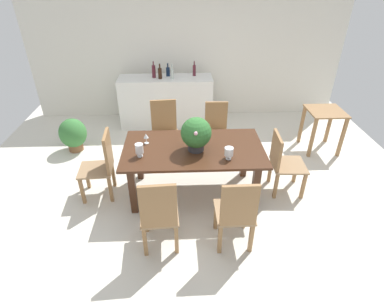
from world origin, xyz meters
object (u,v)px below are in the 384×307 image
object	(u,v)px
wine_glass	(146,136)
wine_bottle_green	(172,74)
chair_near_left	(159,214)
wine_bottle_dark	(154,71)
chair_far_right	(216,128)
wine_bottle_amber	(194,70)
wine_bottle_tall	(160,73)
wine_bottle_clear	(168,71)
crystal_vase_center_near	(229,152)
crystal_vase_left	(139,149)
potted_plant_floor	(73,134)
chair_head_end	(102,163)
chair_near_right	(236,212)
flower_centerpiece	(196,134)
dining_table	(193,155)
chair_foot_end	(282,161)
kitchen_counter	(166,102)
chair_far_left	(164,127)
side_table	(324,120)

from	to	relation	value
wine_glass	wine_bottle_green	world-z (taller)	wine_bottle_green
chair_near_left	wine_bottle_dark	world-z (taller)	wine_bottle_dark
chair_far_right	wine_bottle_amber	world-z (taller)	wine_bottle_amber
chair_near_left	wine_bottle_tall	size ratio (longest dim) A/B	3.52
wine_bottle_dark	wine_bottle_clear	bearing A→B (deg)	17.72
crystal_vase_center_near	wine_bottle_tall	world-z (taller)	wine_bottle_tall
crystal_vase_left	potted_plant_floor	bearing A→B (deg)	132.75
chair_head_end	potted_plant_floor	size ratio (longest dim) A/B	1.64
chair_far_right	chair_near_right	distance (m)	2.08
crystal_vase_left	flower_centerpiece	bearing A→B (deg)	10.06
crystal_vase_center_near	wine_glass	xyz separation A→B (m)	(-1.08, 0.45, 0.01)
chair_head_end	wine_bottle_tall	bearing A→B (deg)	158.37
flower_centerpiece	crystal_vase_left	size ratio (longest dim) A/B	2.57
wine_bottle_green	crystal_vase_center_near	bearing A→B (deg)	-73.51
dining_table	chair_foot_end	size ratio (longest dim) A/B	2.09
chair_near_right	potted_plant_floor	distance (m)	3.42
crystal_vase_center_near	wine_bottle_amber	xyz separation A→B (m)	(-0.31, 2.68, 0.25)
wine_bottle_dark	flower_centerpiece	bearing A→B (deg)	-73.65
wine_bottle_clear	wine_bottle_dark	size ratio (longest dim) A/B	0.80
chair_foot_end	kitchen_counter	xyz separation A→B (m)	(-1.70, 2.28, -0.01)
chair_far_left	wine_bottle_amber	bearing A→B (deg)	62.39
flower_centerpiece	side_table	world-z (taller)	flower_centerpiece
chair_near_right	flower_centerpiece	xyz separation A→B (m)	(-0.40, 0.99, 0.47)
chair_far_right	wine_bottle_tall	xyz separation A→B (m)	(-0.97, 1.19, 0.58)
wine_glass	wine_bottle_clear	size ratio (longest dim) A/B	0.60
chair_foot_end	chair_far_left	bearing A→B (deg)	61.56
chair_near_right	wine_bottle_amber	size ratio (longest dim) A/B	3.48
wine_bottle_dark	potted_plant_floor	size ratio (longest dim) A/B	0.52
chair_head_end	wine_bottle_dark	distance (m)	2.44
chair_head_end	chair_near_right	size ratio (longest dim) A/B	1.01
chair_near_right	flower_centerpiece	world-z (taller)	flower_centerpiece
dining_table	chair_foot_end	world-z (taller)	chair_foot_end
crystal_vase_left	wine_bottle_green	world-z (taller)	wine_bottle_green
chair_near_left	crystal_vase_left	distance (m)	0.95
kitchen_counter	wine_bottle_dark	world-z (taller)	wine_bottle_dark
wine_glass	side_table	world-z (taller)	wine_glass
chair_near_left	wine_glass	bearing A→B (deg)	-82.91
kitchen_counter	potted_plant_floor	world-z (taller)	kitchen_counter
crystal_vase_left	wine_bottle_green	size ratio (longest dim) A/B	0.64
chair_far_right	kitchen_counter	world-z (taller)	kitchen_counter
chair_far_right	wine_bottle_amber	bearing A→B (deg)	104.56
chair_near_left	wine_bottle_tall	bearing A→B (deg)	-91.39
kitchen_counter	potted_plant_floor	bearing A→B (deg)	-148.24
chair_near_left	wine_glass	distance (m)	1.26
chair_far_right	side_table	bearing A→B (deg)	5.61
wine_glass	dining_table	bearing A→B (deg)	-13.32
chair_foot_end	chair_near_left	size ratio (longest dim) A/B	0.91
chair_foot_end	chair_head_end	world-z (taller)	chair_head_end
flower_centerpiece	wine_glass	size ratio (longest dim) A/B	3.10
kitchen_counter	wine_bottle_green	bearing A→B (deg)	-33.21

